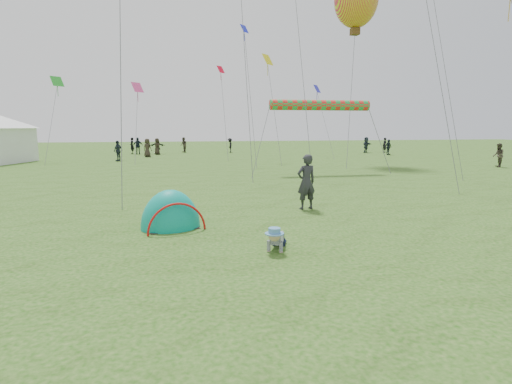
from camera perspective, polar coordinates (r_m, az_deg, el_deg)
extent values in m
plane|color=#134808|center=(10.03, 0.88, -7.52)|extent=(140.00, 140.00, 0.00)
ellipsoid|color=#028783|center=(11.93, -12.06, -4.97)|extent=(2.06, 1.86, 2.23)
imported|color=#29292E|center=(14.16, 7.19, 1.43)|extent=(0.79, 0.60, 1.95)
imported|color=black|center=(44.93, -17.30, 6.34)|extent=(0.52, 0.70, 1.73)
imported|color=#3F372F|center=(33.65, 31.33, 4.50)|extent=(0.99, 1.05, 1.71)
imported|color=black|center=(44.15, -16.50, 6.35)|extent=(1.06, 0.50, 1.76)
imported|color=black|center=(45.27, -3.75, 6.67)|extent=(0.76, 1.12, 1.60)
imported|color=black|center=(43.02, -13.94, 6.34)|extent=(0.91, 0.99, 1.70)
imported|color=#242D39|center=(46.36, 15.47, 6.51)|extent=(1.60, 1.37, 1.74)
imported|color=black|center=(47.30, 17.89, 6.39)|extent=(0.41, 0.61, 1.66)
imported|color=#413930|center=(46.06, -10.30, 6.65)|extent=(0.88, 0.99, 1.70)
imported|color=#1C262E|center=(43.50, 18.38, 6.10)|extent=(1.01, 0.73, 1.58)
imported|color=#30281F|center=(39.96, -15.26, 6.12)|extent=(1.02, 0.92, 1.75)
imported|color=black|center=(44.06, -13.93, 6.39)|extent=(1.55, 0.52, 1.67)
imported|color=#25303A|center=(35.89, -19.10, 5.58)|extent=(0.87, 1.09, 1.73)
cylinder|color=red|center=(25.62, 9.14, 12.14)|extent=(6.38, 0.64, 0.64)
plane|color=red|center=(39.37, -5.06, 17.05)|extent=(0.82, 0.82, 0.67)
plane|color=#1D9523|center=(38.72, -26.55, 13.97)|extent=(1.04, 1.04, 0.85)
plane|color=#2421B5|center=(40.80, 8.72, 14.37)|extent=(0.93, 0.93, 0.76)
plane|color=#D5C310|center=(35.08, 1.67, 18.39)|extent=(1.12, 1.12, 0.91)
plane|color=#161DD0|center=(33.28, -1.67, 22.29)|extent=(0.77, 0.77, 0.63)
plane|color=#DB3B81|center=(36.71, -16.58, 14.14)|extent=(1.04, 1.04, 0.85)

